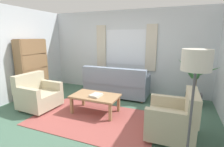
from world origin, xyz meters
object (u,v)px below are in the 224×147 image
object	(u,v)px
armchair_right	(174,119)
book_stack_on_table	(96,95)
armchair_left	(38,95)
coffee_table	(95,97)
couch	(116,84)
standing_lamp	(195,74)
bookshelf	(34,68)
potted_plant	(194,89)

from	to	relation	value
armchair_right	book_stack_on_table	distance (m)	1.75
armchair_left	armchair_right	size ratio (longest dim) A/B	1.00
coffee_table	book_stack_on_table	distance (m)	0.11
couch	armchair_right	world-z (taller)	couch
armchair_left	armchair_right	bearing A→B (deg)	-87.80
armchair_right	standing_lamp	distance (m)	1.39
armchair_right	bookshelf	xyz separation A→B (m)	(-4.00, 0.73, 0.52)
armchair_right	standing_lamp	world-z (taller)	standing_lamp
armchair_left	book_stack_on_table	xyz separation A→B (m)	(1.52, 0.25, 0.11)
bookshelf	standing_lamp	size ratio (longest dim) A/B	1.04
armchair_right	book_stack_on_table	xyz separation A→B (m)	(-1.72, 0.31, 0.11)
couch	bookshelf	bearing A→B (deg)	21.47
armchair_right	potted_plant	world-z (taller)	potted_plant
armchair_left	armchair_right	distance (m)	3.24
standing_lamp	bookshelf	bearing A→B (deg)	158.29
coffee_table	bookshelf	world-z (taller)	bookshelf
coffee_table	potted_plant	bearing A→B (deg)	32.63
coffee_table	bookshelf	bearing A→B (deg)	170.58
book_stack_on_table	coffee_table	bearing A→B (deg)	133.22
couch	coffee_table	xyz separation A→B (m)	(-0.04, -1.26, 0.01)
couch	bookshelf	distance (m)	2.49
armchair_left	book_stack_on_table	bearing A→B (deg)	-77.40
book_stack_on_table	standing_lamp	bearing A→B (deg)	-33.12
couch	potted_plant	world-z (taller)	potted_plant
potted_plant	bookshelf	size ratio (longest dim) A/B	0.71
couch	armchair_right	xyz separation A→B (m)	(1.73, -1.62, -0.01)
coffee_table	bookshelf	xyz separation A→B (m)	(-2.23, 0.37, 0.49)
armchair_left	bookshelf	size ratio (longest dim) A/B	0.51
book_stack_on_table	potted_plant	bearing A→B (deg)	34.27
potted_plant	bookshelf	distance (m)	4.55
standing_lamp	coffee_table	bearing A→B (deg)	146.45
armchair_right	bookshelf	distance (m)	4.10
bookshelf	coffee_table	bearing A→B (deg)	80.58
couch	bookshelf	xyz separation A→B (m)	(-2.27, -0.89, 0.51)
bookshelf	standing_lamp	world-z (taller)	bookshelf
couch	standing_lamp	bearing A→B (deg)	126.76
coffee_table	bookshelf	size ratio (longest dim) A/B	0.64
potted_plant	bookshelf	bearing A→B (deg)	-166.94
coffee_table	book_stack_on_table	size ratio (longest dim) A/B	3.55
book_stack_on_table	potted_plant	distance (m)	2.57
couch	armchair_right	distance (m)	2.37
armchair_left	book_stack_on_table	world-z (taller)	armchair_left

